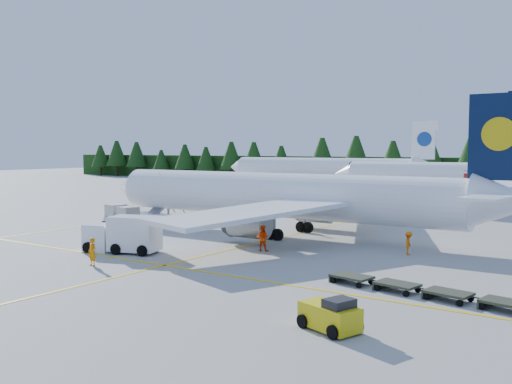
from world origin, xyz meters
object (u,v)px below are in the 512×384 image
Objects in this scene: airliner_navy at (269,196)px; service_truck at (122,234)px; baggage_tug at (331,315)px; airstairs at (153,216)px; airliner_red at (469,178)px.

airliner_navy is 14.61m from service_truck.
airliner_navy is 27.76m from baggage_tug.
airstairs is at bearing 165.13° from baggage_tug.
service_truck is 2.08× the size of baggage_tug.
service_truck is at bearing -107.34° from airliner_navy.
airliner_red is 6.94× the size of service_truck.
airliner_red is 62.00m from baggage_tug.
airliner_red reaches higher than baggage_tug.
airliner_navy reaches higher than airstairs.
airliner_navy is 6.66× the size of service_truck.
airliner_navy is at bearing 147.23° from baggage_tug.
baggage_tug is at bearing -37.69° from service_truck.
airliner_navy is 13.56m from airstairs.
service_truck reaches higher than baggage_tug.
service_truck is (-11.48, -53.45, -2.30)m from airliner_red.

